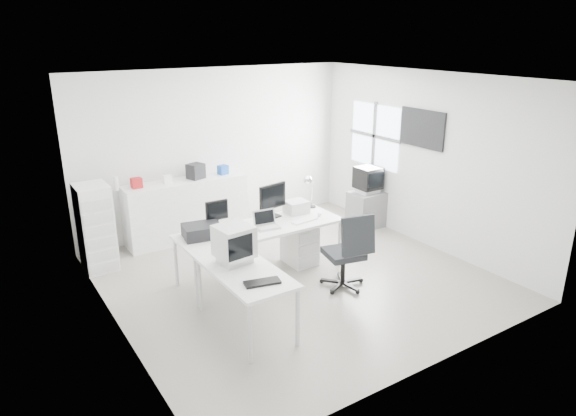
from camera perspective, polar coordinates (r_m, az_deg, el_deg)
floor at (r=7.46m, az=0.84°, el=-7.70°), size 5.00×5.00×0.01m
ceiling at (r=6.69m, az=0.96°, el=14.26°), size 5.00×5.00×0.01m
back_wall at (r=9.06m, az=-7.98°, el=6.38°), size 5.00×0.02×2.80m
left_wall at (r=5.99m, az=-19.39°, el=-1.15°), size 0.02×5.00×2.80m
right_wall at (r=8.55m, az=15.03°, el=5.15°), size 0.02×5.00×2.80m
window at (r=9.32m, az=9.59°, el=7.90°), size 0.02×1.20×1.10m
wall_picture at (r=8.49m, az=14.68°, el=8.55°), size 0.04×0.90×0.60m
main_desk at (r=7.39m, az=-2.99°, el=-4.80°), size 2.40×0.80×0.75m
side_desk at (r=6.15m, az=-4.72°, el=-10.02°), size 0.70×1.40×0.75m
drawer_pedestal at (r=7.79m, az=1.30°, el=-4.06°), size 0.40×0.50×0.60m
inkjet_printer at (r=6.94m, az=-9.56°, el=-2.52°), size 0.54×0.45×0.17m
lcd_monitor_small at (r=7.15m, az=-7.90°, el=-0.81°), size 0.33×0.19×0.41m
lcd_monitor_large at (r=7.53m, az=-1.72°, el=0.79°), size 0.51×0.28×0.50m
laptop at (r=7.14m, az=-2.31°, el=-1.34°), size 0.41×0.42×0.24m
white_keyboard at (r=7.45m, az=1.87°, el=-1.39°), size 0.42×0.17×0.02m
white_mouse at (r=7.64m, az=3.51°, el=-0.71°), size 0.06×0.06×0.06m
laser_printer at (r=7.76m, az=0.93°, el=0.13°), size 0.33×0.29×0.19m
desk_lamp at (r=7.96m, az=2.71°, el=1.73°), size 0.20×0.20×0.48m
crt_monitor at (r=6.10m, az=-6.00°, el=-4.22°), size 0.40×0.40×0.42m
black_keyboard at (r=5.66m, az=-2.88°, el=-8.25°), size 0.42×0.25×0.03m
office_chair at (r=7.03m, az=6.20°, el=-4.64°), size 0.75×0.75×1.09m
tv_cabinet at (r=9.35m, az=8.71°, el=-0.14°), size 0.59×0.48×0.64m
crt_tv at (r=9.19m, az=8.88°, el=3.07°), size 0.50×0.48×0.45m
sideboard at (r=8.80m, az=-11.17°, el=-0.17°), size 2.06×0.51×1.03m
clutter_box_a at (r=8.39m, az=-16.49°, el=2.68°), size 0.16×0.14×0.16m
clutter_box_b at (r=8.53m, az=-13.28°, el=3.14°), size 0.13×0.11×0.13m
clutter_box_c at (r=8.69m, az=-10.22°, el=4.05°), size 0.31×0.30×0.25m
clutter_box_d at (r=8.90m, az=-7.24°, el=4.24°), size 0.18×0.16×0.16m
clutter_bottle at (r=8.34m, az=-18.55°, el=2.61°), size 0.07×0.07×0.22m
filing_cabinet at (r=7.99m, az=-20.59°, el=-2.07°), size 0.45×0.54×1.30m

